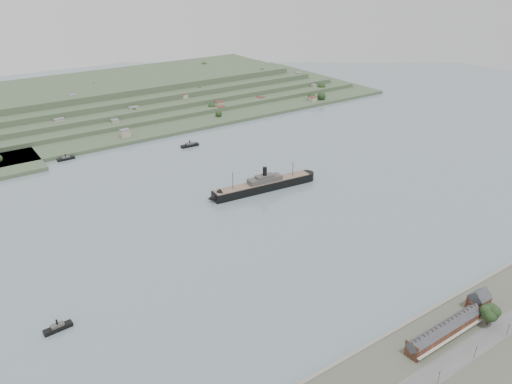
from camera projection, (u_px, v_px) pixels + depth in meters
ground at (274, 217)px, 404.08m from camera, size 1400.00×1400.00×0.00m
near_shore at (484, 352)px, 264.92m from camera, size 220.00×80.00×2.60m
terrace_row at (444, 331)px, 271.19m from camera, size 55.60×9.80×11.07m
gabled_building at (479, 300)px, 292.95m from camera, size 10.40×10.18×14.09m
far_peninsula at (125, 97)px, 705.43m from camera, size 760.00×309.00×30.00m
steamship at (260, 186)px, 447.78m from camera, size 109.03×22.91×26.16m
tugboat at (58, 327)px, 281.02m from camera, size 16.18×5.24×7.17m
ferry_west at (66, 158)px, 517.56m from camera, size 17.95×5.60×6.67m
ferry_east at (190, 145)px, 553.87m from camera, size 20.60×6.49×7.64m
fig_tree at (491, 313)px, 279.49m from camera, size 12.04×10.43×13.44m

